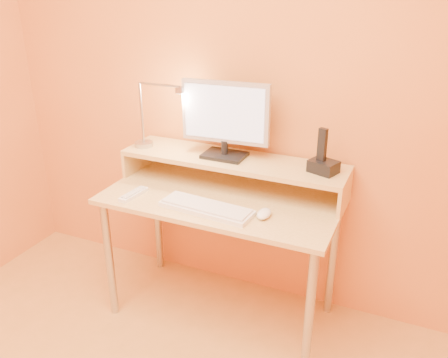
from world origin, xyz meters
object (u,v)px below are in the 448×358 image
at_px(monitor_panel, 225,112).
at_px(mouse, 264,214).
at_px(remote_control, 134,194).
at_px(lamp_base, 144,144).
at_px(phone_dock, 323,167).
at_px(keyboard, 206,209).

relative_size(monitor_panel, mouse, 4.31).
bearing_deg(remote_control, mouse, 10.76).
xyz_separation_m(lamp_base, remote_control, (0.11, -0.29, -0.16)).
relative_size(lamp_base, phone_dock, 0.77).
bearing_deg(phone_dock, monitor_panel, -161.87).
bearing_deg(remote_control, monitor_panel, 48.15).
relative_size(monitor_panel, lamp_base, 4.63).
bearing_deg(monitor_panel, remote_control, -142.27).
bearing_deg(keyboard, lamp_base, 156.15).
height_order(monitor_panel, keyboard, monitor_panel).
bearing_deg(lamp_base, phone_dock, 1.72).
relative_size(monitor_panel, keyboard, 1.00).
bearing_deg(mouse, monitor_panel, 138.72).
relative_size(phone_dock, mouse, 1.21).
bearing_deg(keyboard, mouse, 14.85).
distance_m(monitor_panel, lamp_base, 0.53).
distance_m(lamp_base, keyboard, 0.62).
bearing_deg(lamp_base, keyboard, -28.59).
relative_size(lamp_base, mouse, 0.93).
relative_size(phone_dock, remote_control, 0.72).
height_order(keyboard, remote_control, keyboard).
bearing_deg(monitor_panel, mouse, -45.04).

